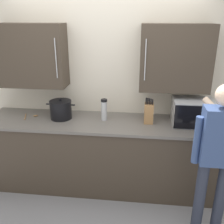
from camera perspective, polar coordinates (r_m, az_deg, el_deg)
The scene contains 9 objects.
ground_plane at distance 3.23m, azimuth -4.13°, elevation -22.21°, with size 9.16×9.16×0.00m, color gray.
back_wall_tiled at distance 3.39m, azimuth -1.78°, elevation 8.53°, with size 4.27×0.44×2.79m.
counter_unit at distance 3.44m, azimuth -2.42°, elevation -9.34°, with size 3.00×0.71×0.94m.
microwave_oven at distance 3.24m, azimuth 17.25°, elevation -0.04°, with size 0.48×0.38×0.31m.
knife_block at distance 3.18m, azimuth 8.20°, elevation -0.19°, with size 0.11×0.15×0.33m.
thermos_flask at distance 3.23m, azimuth -1.76°, elevation 0.56°, with size 0.08×0.08×0.28m.
stock_pot at distance 3.35m, azimuth -11.36°, elevation 0.54°, with size 0.38×0.28×0.27m.
wooden_spoon at distance 3.53m, azimuth -17.68°, elevation -0.89°, with size 0.20×0.19×0.02m.
person_figure at distance 2.65m, azimuth 22.35°, elevation -8.14°, with size 0.44×0.57×1.65m.
Camera 1 is at (0.48, -2.31, 2.20)m, focal length 40.95 mm.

